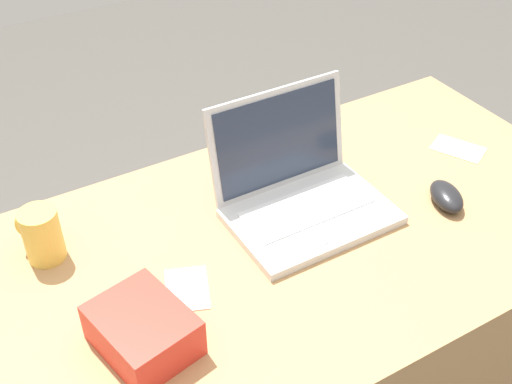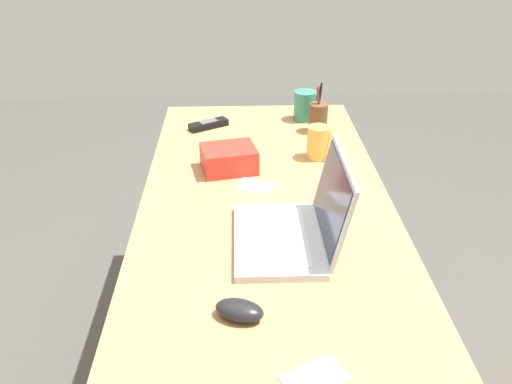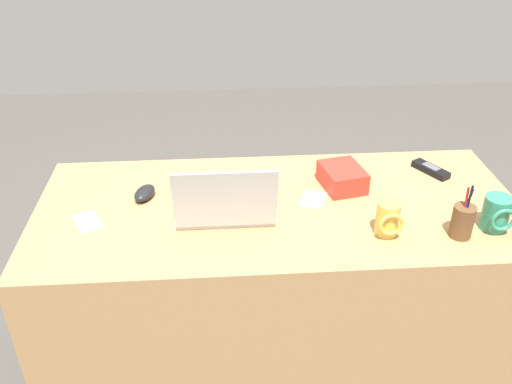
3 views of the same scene
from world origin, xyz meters
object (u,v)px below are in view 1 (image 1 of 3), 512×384
(computer_mouse, at_px, (446,196))
(snack_bag, at_px, (143,330))
(coffee_mug_tall, at_px, (42,233))
(laptop, at_px, (300,190))

(computer_mouse, height_order, snack_bag, snack_bag)
(computer_mouse, bearing_deg, coffee_mug_tall, -179.54)
(snack_bag, bearing_deg, coffee_mug_tall, 104.81)
(laptop, distance_m, snack_bag, 0.44)
(laptop, bearing_deg, computer_mouse, -27.42)
(laptop, height_order, computer_mouse, laptop)
(computer_mouse, xyz_separation_m, coffee_mug_tall, (-0.75, 0.26, 0.04))
(computer_mouse, relative_size, snack_bag, 0.63)
(laptop, relative_size, coffee_mug_tall, 2.98)
(coffee_mug_tall, bearing_deg, snack_bag, -75.19)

